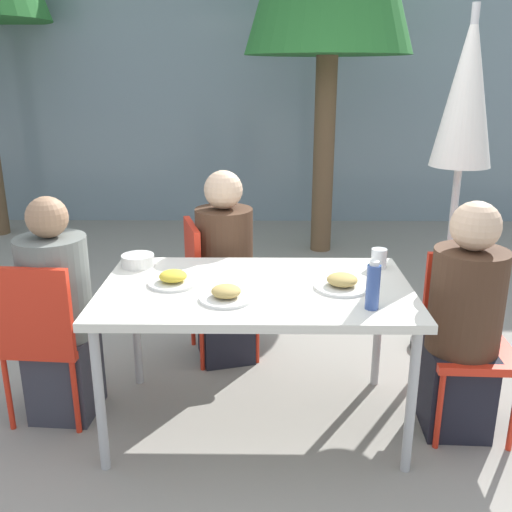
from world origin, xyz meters
TOP-DOWN VIEW (x-y plane):
  - ground_plane at (0.00, 0.00)m, footprint 24.00×24.00m
  - building_facade at (0.00, 4.19)m, footprint 10.00×0.20m
  - dining_table at (0.00, 0.00)m, footprint 1.46×0.86m
  - chair_left at (-1.04, -0.00)m, footprint 0.43×0.43m
  - person_left at (-0.98, 0.07)m, footprint 0.34×0.34m
  - chair_right at (1.04, 0.04)m, footprint 0.42×0.42m
  - person_right at (0.98, -0.04)m, footprint 0.34×0.34m
  - chair_far at (-0.28, 0.71)m, footprint 0.49×0.49m
  - person_far at (-0.19, 0.68)m, footprint 0.37×0.37m
  - closed_umbrella at (1.17, 0.80)m, footprint 0.36×0.36m
  - plate_0 at (0.40, -0.02)m, footprint 0.26×0.26m
  - plate_1 at (-0.13, -0.17)m, footprint 0.24×0.24m
  - plate_2 at (-0.39, 0.03)m, footprint 0.24×0.24m
  - bottle at (0.50, -0.26)m, footprint 0.06×0.06m
  - drinking_cup at (0.63, 0.28)m, footprint 0.08×0.08m
  - salad_bowl at (-0.62, 0.28)m, footprint 0.17×0.17m

SIDE VIEW (x-z plane):
  - ground_plane at x=0.00m, z-range 0.00..0.00m
  - chair_left at x=-1.04m, z-range 0.07..0.93m
  - chair_right at x=1.04m, z-range 0.07..0.93m
  - chair_far at x=-0.28m, z-range 0.07..0.93m
  - person_left at x=-0.98m, z-range -0.03..1.11m
  - person_right at x=0.98m, z-range -0.03..1.13m
  - person_far at x=-0.19m, z-range -0.03..1.14m
  - dining_table at x=0.00m, z-range 0.31..1.05m
  - plate_2 at x=-0.39m, z-range 0.73..0.79m
  - plate_1 at x=-0.13m, z-range 0.73..0.79m
  - plate_0 at x=0.40m, z-range 0.73..0.80m
  - salad_bowl at x=-0.62m, z-range 0.74..0.80m
  - drinking_cup at x=0.63m, z-range 0.74..0.84m
  - bottle at x=0.50m, z-range 0.73..0.95m
  - building_facade at x=0.00m, z-range 0.00..3.00m
  - closed_umbrella at x=1.17m, z-range 0.48..2.53m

